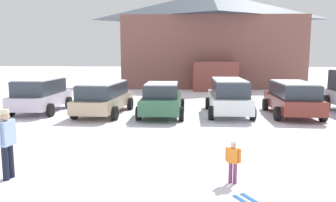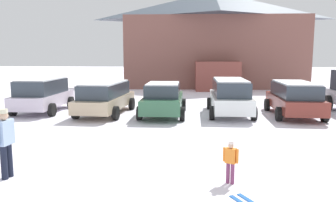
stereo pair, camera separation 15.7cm
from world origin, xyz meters
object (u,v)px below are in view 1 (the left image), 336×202
Objects in this scene: parked_white_suv at (228,96)px; parked_maroon_van at (292,97)px; parked_beige_suv at (104,97)px; skier_adult_in_blue_parka at (7,140)px; parked_green_coupe at (162,99)px; skier_child_in_orange_jacket at (233,160)px; parked_silver_wagon at (41,94)px; ski_lodge at (210,39)px.

parked_white_suv is 3.04m from parked_maroon_van.
parked_beige_suv is 8.64m from skier_adult_in_blue_parka.
parked_maroon_van reaches higher than parked_green_coupe.
parked_green_coupe is 8.99m from skier_adult_in_blue_parka.
parked_green_coupe reaches higher than skier_child_in_orange_jacket.
parked_maroon_van is at bearing -2.65° from parked_white_suv.
skier_child_in_orange_jacket is at bearing -45.56° from parked_silver_wagon.
ski_lodge is 10.09× the size of skier_adult_in_blue_parka.
skier_adult_in_blue_parka reaches higher than parked_maroon_van.
parked_green_coupe is 6.29m from parked_maroon_van.
parked_green_coupe is at bearing 105.89° from skier_child_in_orange_jacket.
ski_lodge is at bearing 88.39° from skier_child_in_orange_jacket.
skier_child_in_orange_jacket is (5.27, 0.11, -0.38)m from skier_adult_in_blue_parka.
parked_silver_wagon is (-9.40, -16.19, -3.57)m from ski_lodge.
parked_white_suv is at bearing -89.49° from ski_lodge.
parked_beige_suv is 2.92× the size of skier_adult_in_blue_parka.
ski_lodge reaches higher than parked_green_coupe.
ski_lodge is 16.97m from parked_maroon_van.
parked_beige_suv is (-6.00, -16.53, -3.63)m from ski_lodge.
skier_child_in_orange_jacket is (-0.85, -8.92, -0.38)m from parked_white_suv.
parked_beige_suv is 9.18m from parked_maroon_van.
parked_beige_suv is (3.40, -0.34, -0.05)m from parked_silver_wagon.
parked_silver_wagon reaches higher than skier_adult_in_blue_parka.
skier_child_in_orange_jacket is (-0.71, -25.05, -3.94)m from ski_lodge.
parked_maroon_van is (6.28, 0.37, 0.08)m from parked_green_coupe.
skier_child_in_orange_jacket is (-3.89, -8.78, -0.33)m from parked_maroon_van.
skier_adult_in_blue_parka is (0.02, -8.64, 0.07)m from parked_beige_suv.
parked_silver_wagon is 2.48× the size of skier_adult_in_blue_parka.
parked_green_coupe is 0.95× the size of parked_white_suv.
ski_lodge reaches higher than parked_silver_wagon.
ski_lodge is 26.11m from skier_adult_in_blue_parka.
parked_beige_suv reaches higher than skier_child_in_orange_jacket.
parked_beige_suv is 1.02× the size of parked_white_suv.
parked_beige_suv reaches higher than parked_green_coupe.
skier_adult_in_blue_parka reaches higher than skier_child_in_orange_jacket.
ski_lodge is 3.74× the size of parked_green_coupe.
parked_white_suv is 1.05× the size of parked_maroon_van.
skier_adult_in_blue_parka is (-9.16, -8.89, 0.05)m from parked_maroon_van.
parked_silver_wagon is 3.42m from parked_beige_suv.
parked_silver_wagon is at bearing -120.14° from ski_lodge.
skier_child_in_orange_jacket is at bearing -91.61° from ski_lodge.
parked_silver_wagon is 6.32m from parked_green_coupe.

